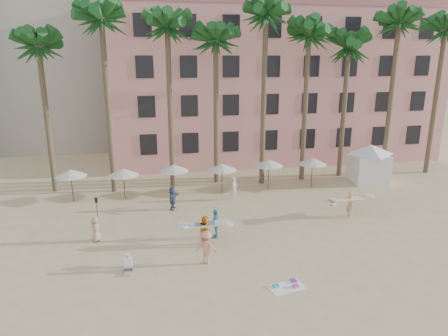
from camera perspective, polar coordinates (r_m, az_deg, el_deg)
name	(u,v)px	position (r m, az deg, el deg)	size (l,w,h in m)	color
ground	(278,264)	(22.92, 7.79, -13.49)	(120.00, 120.00, 0.00)	#D1B789
pink_hotel	(270,85)	(47.06, 6.64, 11.75)	(35.00, 14.00, 16.00)	#DD9186
palm_row	(235,33)	(34.74, 1.53, 18.70)	(44.40, 5.40, 16.30)	brown
umbrella_row	(198,167)	(32.87, -3.72, 0.12)	(22.50, 2.70, 2.73)	#332B23
cabana	(369,160)	(38.50, 20.03, 1.09)	(4.94, 4.94, 3.50)	white
beach_towel	(287,286)	(21.05, 8.99, -16.30)	(1.97, 1.37, 0.14)	white
carrier_yellow	(350,202)	(29.96, 17.58, -4.71)	(3.49, 1.57, 1.90)	tan
carrier_white	(205,229)	(24.50, -2.72, -8.76)	(2.76, 0.95, 1.87)	orange
beachgoers	(189,217)	(26.50, -5.07, -7.03)	(10.79, 10.80, 1.92)	#4E91B8
paddle	(97,209)	(27.68, -17.70, -5.64)	(0.18, 0.04, 2.23)	black
seated_man	(128,266)	(22.48, -13.53, -13.40)	(0.45, 0.78, 1.02)	#3F3F4C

